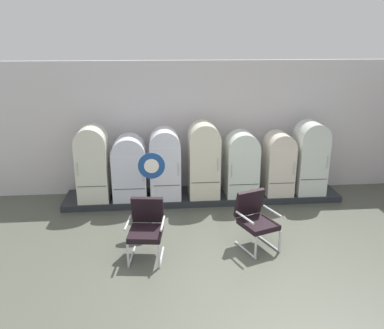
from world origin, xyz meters
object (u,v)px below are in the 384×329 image
(refrigerator_0, at_px, (92,161))
(sign_stand, at_px, (152,191))
(refrigerator_3, at_px, (203,157))
(refrigerator_2, at_px, (165,162))
(refrigerator_5, at_px, (279,162))
(armchair_left, at_px, (146,226))
(armchair_right, at_px, (255,217))
(refrigerator_4, at_px, (242,162))
(refrigerator_6, at_px, (310,155))
(refrigerator_1, at_px, (129,166))

(refrigerator_0, relative_size, sign_stand, 1.07)
(refrigerator_3, bearing_deg, refrigerator_2, -179.33)
(refrigerator_5, relative_size, armchair_left, 1.42)
(refrigerator_5, bearing_deg, armchair_right, -116.20)
(refrigerator_4, relative_size, armchair_left, 1.45)
(refrigerator_3, xyz_separation_m, armchair_left, (-1.19, -2.20, -0.47))
(refrigerator_0, xyz_separation_m, refrigerator_4, (3.16, -0.00, -0.10))
(refrigerator_2, xyz_separation_m, refrigerator_6, (3.17, -0.01, 0.05))
(refrigerator_4, relative_size, refrigerator_5, 1.03)
(refrigerator_0, height_order, refrigerator_3, refrigerator_3)
(refrigerator_0, xyz_separation_m, refrigerator_3, (2.33, 0.03, 0.02))
(refrigerator_2, distance_m, sign_stand, 1.25)
(refrigerator_0, distance_m, refrigerator_3, 2.33)
(refrigerator_1, height_order, refrigerator_4, refrigerator_4)
(sign_stand, bearing_deg, refrigerator_3, 48.14)
(refrigerator_0, bearing_deg, refrigerator_3, 0.84)
(refrigerator_2, height_order, sign_stand, refrigerator_2)
(refrigerator_0, xyz_separation_m, refrigerator_5, (3.98, 0.01, -0.12))
(refrigerator_4, bearing_deg, armchair_right, -94.96)
(armchair_left, relative_size, armchair_right, 1.00)
(refrigerator_5, bearing_deg, refrigerator_1, 179.61)
(refrigerator_0, distance_m, armchair_right, 3.63)
(armchair_right, height_order, sign_stand, sign_stand)
(refrigerator_0, height_order, refrigerator_4, refrigerator_0)
(refrigerator_3, bearing_deg, armchair_left, -118.42)
(armchair_right, bearing_deg, refrigerator_5, 63.80)
(refrigerator_6, xyz_separation_m, armchair_left, (-3.54, -2.18, -0.45))
(refrigerator_4, xyz_separation_m, armchair_left, (-2.02, -2.17, -0.35))
(refrigerator_0, xyz_separation_m, refrigerator_2, (1.51, 0.02, -0.05))
(refrigerator_6, relative_size, sign_stand, 1.07)
(refrigerator_3, xyz_separation_m, armchair_right, (0.65, -2.05, -0.47))
(refrigerator_0, xyz_separation_m, armchair_left, (1.14, -2.17, -0.45))
(refrigerator_2, bearing_deg, armchair_left, -99.53)
(refrigerator_0, distance_m, refrigerator_4, 3.16)
(refrigerator_4, relative_size, armchair_right, 1.45)
(refrigerator_0, bearing_deg, armchair_left, -62.23)
(refrigerator_0, distance_m, armchair_left, 2.49)
(refrigerator_0, relative_size, refrigerator_3, 0.98)
(armchair_right, relative_size, sign_stand, 0.65)
(refrigerator_3, relative_size, refrigerator_6, 1.02)
(refrigerator_1, bearing_deg, refrigerator_6, -0.30)
(armchair_right, bearing_deg, sign_stand, 154.54)
(refrigerator_0, bearing_deg, refrigerator_1, 2.61)
(refrigerator_3, distance_m, refrigerator_4, 0.84)
(armchair_left, height_order, sign_stand, sign_stand)
(refrigerator_5, distance_m, armchair_left, 3.60)
(refrigerator_3, bearing_deg, armchair_right, -72.36)
(refrigerator_0, relative_size, refrigerator_4, 1.13)
(refrigerator_2, distance_m, refrigerator_6, 3.17)
(refrigerator_5, bearing_deg, sign_stand, -156.41)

